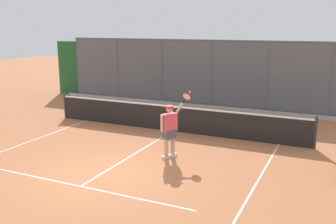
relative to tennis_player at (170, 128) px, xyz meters
name	(u,v)px	position (x,y,z in m)	size (l,w,h in m)	color
ground_plane	(100,175)	(1.11, 2.03, -0.92)	(60.00, 60.00, 0.00)	#B76B42
court_line_markings	(74,190)	(1.11, 3.08, -0.91)	(7.79, 10.00, 0.01)	white
fence_backdrop	(216,75)	(1.11, -7.79, 0.56)	(18.47, 1.37, 3.20)	#565B60
tennis_net	(172,118)	(1.11, -2.65, -0.42)	(10.01, 0.09, 1.07)	#2D2D2D
tennis_player	(170,128)	(0.00, 0.00, 0.00)	(0.56, 1.32, 1.87)	silver
tennis_ball_near_baseline	(234,146)	(-1.48, -1.80, -0.88)	(0.07, 0.07, 0.07)	#D6E042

